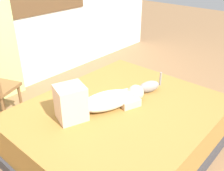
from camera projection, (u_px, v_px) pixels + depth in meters
ground_plane at (126, 153)px, 2.76m from camera, size 16.00×16.00×0.00m
bed at (120, 129)px, 2.74m from camera, size 2.07×1.73×0.51m
person_lying at (99, 101)px, 2.53m from camera, size 0.92×0.53×0.34m
cat at (148, 87)px, 2.88m from camera, size 0.34×0.20×0.21m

